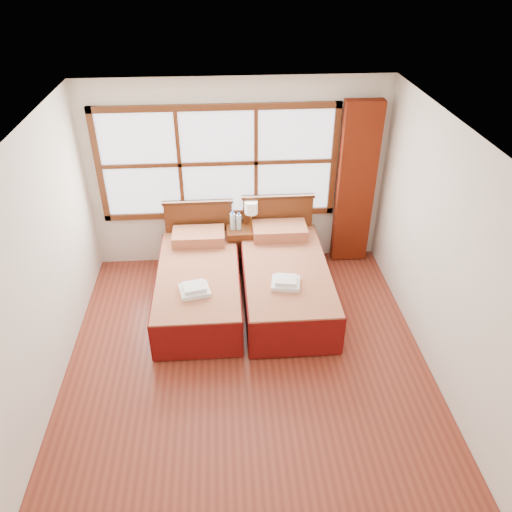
{
  "coord_description": "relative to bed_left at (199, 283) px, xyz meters",
  "views": [
    {
      "loc": [
        -0.2,
        -3.97,
        4.04
      ],
      "look_at": [
        0.14,
        0.7,
        1.01
      ],
      "focal_mm": 35.0,
      "sensor_mm": 36.0,
      "label": 1
    }
  ],
  "objects": [
    {
      "name": "floor",
      "position": [
        0.55,
        -1.2,
        -0.3
      ],
      "size": [
        4.5,
        4.5,
        0.0
      ],
      "primitive_type": "plane",
      "color": "maroon",
      "rests_on": "ground"
    },
    {
      "name": "bed_left",
      "position": [
        0.0,
        0.0,
        0.0
      ],
      "size": [
        1.03,
        2.05,
        1.0
      ],
      "color": "#3B1C0C",
      "rests_on": "floor"
    },
    {
      "name": "ceiling",
      "position": [
        0.55,
        -1.2,
        2.3
      ],
      "size": [
        4.5,
        4.5,
        0.0
      ],
      "primitive_type": "plane",
      "rotation": [
        3.14,
        0.0,
        0.0
      ],
      "color": "white",
      "rests_on": "wall_back"
    },
    {
      "name": "bed_right",
      "position": [
        1.1,
        -0.0,
        0.01
      ],
      "size": [
        1.07,
        2.09,
        1.04
      ],
      "color": "#3B1C0C",
      "rests_on": "floor"
    },
    {
      "name": "wall_right",
      "position": [
        2.55,
        -1.2,
        1.0
      ],
      "size": [
        0.0,
        4.5,
        4.5
      ],
      "primitive_type": "plane",
      "rotation": [
        1.57,
        0.0,
        -1.57
      ],
      "color": "silver",
      "rests_on": "floor"
    },
    {
      "name": "wall_left",
      "position": [
        -1.45,
        -1.2,
        1.0
      ],
      "size": [
        0.0,
        4.5,
        4.5
      ],
      "primitive_type": "plane",
      "rotation": [
        1.57,
        0.0,
        1.57
      ],
      "color": "silver",
      "rests_on": "floor"
    },
    {
      "name": "towels_left",
      "position": [
        -0.02,
        -0.49,
        0.27
      ],
      "size": [
        0.39,
        0.36,
        0.1
      ],
      "rotation": [
        0.0,
        0.0,
        0.21
      ],
      "color": "white",
      "rests_on": "bed_left"
    },
    {
      "name": "lamp",
      "position": [
        0.73,
        0.88,
        0.59
      ],
      "size": [
        0.18,
        0.18,
        0.35
      ],
      "color": "#C5883F",
      "rests_on": "nightstand"
    },
    {
      "name": "curtain",
      "position": [
        2.15,
        0.91,
        0.87
      ],
      "size": [
        0.5,
        0.16,
        2.3
      ],
      "primitive_type": "cube",
      "color": "#681C0A",
      "rests_on": "wall_back"
    },
    {
      "name": "bottle_far",
      "position": [
        0.55,
        0.75,
        0.45
      ],
      "size": [
        0.07,
        0.07,
        0.25
      ],
      "color": "#BDDFF4",
      "rests_on": "nightstand"
    },
    {
      "name": "window",
      "position": [
        0.3,
        1.01,
        1.2
      ],
      "size": [
        3.16,
        0.06,
        1.56
      ],
      "color": "white",
      "rests_on": "wall_back"
    },
    {
      "name": "towels_right",
      "position": [
        1.05,
        -0.46,
        0.29
      ],
      "size": [
        0.37,
        0.34,
        0.1
      ],
      "rotation": [
        0.0,
        0.0,
        -0.16
      ],
      "color": "white",
      "rests_on": "bed_right"
    },
    {
      "name": "wall_back",
      "position": [
        0.55,
        1.05,
        1.0
      ],
      "size": [
        4.0,
        0.0,
        4.0
      ],
      "primitive_type": "plane",
      "rotation": [
        1.57,
        0.0,
        0.0
      ],
      "color": "silver",
      "rests_on": "floor"
    },
    {
      "name": "nightstand",
      "position": [
        0.62,
        0.8,
        0.02
      ],
      "size": [
        0.48,
        0.47,
        0.64
      ],
      "color": "#592B13",
      "rests_on": "floor"
    },
    {
      "name": "bottle_near",
      "position": [
        0.47,
        0.76,
        0.46
      ],
      "size": [
        0.07,
        0.07,
        0.26
      ],
      "color": "#BDDFF4",
      "rests_on": "nightstand"
    }
  ]
}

